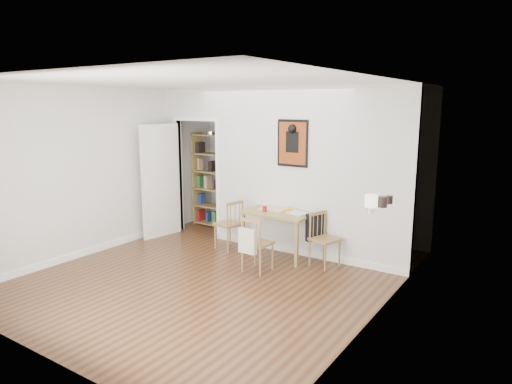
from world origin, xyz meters
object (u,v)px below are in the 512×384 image
Objects in this scene: fireplace at (378,254)px; ceramic_jar_b at (389,200)px; chair_front at (257,244)px; notebook at (298,213)px; red_glass at (265,209)px; ceramic_jar_a at (383,202)px; bookshelf at (212,180)px; chair_left at (229,225)px; orange_fruit at (288,209)px; chair_right at (324,239)px; dining_table at (279,217)px; mantel_lamp at (371,202)px.

fireplace is 12.38× the size of ceramic_jar_b.
notebook is (0.23, 0.76, 0.32)m from chair_front.
fireplace is 4.02× the size of notebook.
red_glass is 0.70× the size of ceramic_jar_a.
bookshelf is at bearing 159.62° from ceramic_jar_b.
orange_fruit is (0.99, 0.19, 0.35)m from chair_left.
chair_right and chair_front have the same top height.
fireplace is 9.78× the size of ceramic_jar_a.
bookshelf is 17.80× the size of ceramic_jar_b.
ceramic_jar_a is (3.89, -1.67, 0.34)m from bookshelf.
notebook is at bearing 19.81° from red_glass.
dining_table is at bearing 155.39° from fireplace.
fireplace is at bearing -24.61° from dining_table.
mantel_lamp is at bearing -13.96° from chair_front.
mantel_lamp is at bearing -27.05° from red_glass.
orange_fruit is 0.38× the size of mantel_lamp.
bookshelf is (-2.81, 0.90, 0.48)m from chair_right.
bookshelf is 4.29m from fireplace.
mantel_lamp reaches higher than chair_front.
bookshelf is at bearing 162.17° from chair_right.
ceramic_jar_a is (-0.01, 0.09, 0.61)m from fireplace.
ceramic_jar_a is at bearing -22.41° from dining_table.
red_glass is at bearing 160.39° from fireplace.
ceramic_jar_a is at bearing -13.14° from chair_left.
bookshelf reaches higher than mantel_lamp.
bookshelf is 4.17m from ceramic_jar_b.
dining_table is 0.32m from notebook.
mantel_lamp reaches higher than fireplace.
red_glass is at bearing -148.77° from orange_fruit.
ceramic_jar_b is (-0.00, 0.31, 0.59)m from fireplace.
notebook is 1.81m from ceramic_jar_a.
chair_left is 9.26× the size of red_glass.
mantel_lamp is (2.71, -1.03, 0.88)m from chair_left.
chair_right is 9.83× the size of orange_fruit.
red_glass is 2.17m from ceramic_jar_a.
red_glass reaches higher than orange_fruit.
bookshelf reaches higher than ceramic_jar_a.
bookshelf is 2.14m from red_glass.
bookshelf is 8.40× the size of mantel_lamp.
dining_table is 2.02m from ceramic_jar_b.
dining_table is 2.25m from bookshelf.
ceramic_jar_a is at bearing -35.41° from chair_right.
notebook is 2.04m from mantel_lamp.
ceramic_jar_b reaches higher than orange_fruit.
fireplace is 0.74m from mantel_lamp.
ceramic_jar_b is (1.09, -0.54, 0.80)m from chair_right.
notebook is at bearing 159.32° from ceramic_jar_b.
fireplace is at bearing -83.16° from ceramic_jar_a.
ceramic_jar_a reaches higher than chair_left.
mantel_lamp reaches higher than chair_left.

